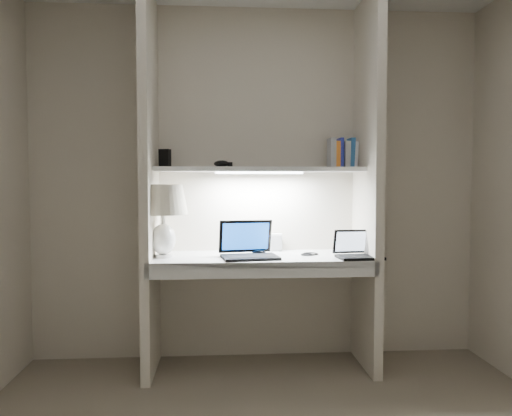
{
  "coord_description": "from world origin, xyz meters",
  "views": [
    {
      "loc": [
        -0.26,
        -2.09,
        1.26
      ],
      "look_at": [
        -0.04,
        1.05,
        1.1
      ],
      "focal_mm": 35.0,
      "sensor_mm": 36.0,
      "label": 1
    }
  ],
  "objects": [
    {
      "name": "cable_coil",
      "position": [
        0.35,
        1.24,
        0.78
      ],
      "size": [
        0.13,
        0.13,
        0.01
      ],
      "primitive_type": "torus",
      "rotation": [
        0.0,
        0.0,
        0.29
      ],
      "color": "black",
      "rests_on": "desk"
    },
    {
      "name": "table_lamp",
      "position": [
        -0.64,
        1.2,
        1.09
      ],
      "size": [
        0.33,
        0.33,
        0.48
      ],
      "color": "white",
      "rests_on": "desk"
    },
    {
      "name": "desk_apron",
      "position": [
        0.0,
        0.96,
        0.72
      ],
      "size": [
        1.46,
        0.03,
        0.1
      ],
      "primitive_type": "cube",
      "color": "silver",
      "rests_on": "desk"
    },
    {
      "name": "book_row",
      "position": [
        0.59,
        1.4,
        1.46
      ],
      "size": [
        0.2,
        0.14,
        0.21
      ],
      "color": "silver",
      "rests_on": "shelf"
    },
    {
      "name": "desk",
      "position": [
        0.0,
        1.23,
        0.75
      ],
      "size": [
        1.4,
        0.55,
        0.04
      ],
      "primitive_type": "cube",
      "color": "white",
      "rests_on": "alcove_panel_left"
    },
    {
      "name": "shelf_box",
      "position": [
        -0.64,
        1.34,
        1.43
      ],
      "size": [
        0.08,
        0.07,
        0.12
      ],
      "primitive_type": "cube",
      "rotation": [
        0.0,
        0.0,
        -0.33
      ],
      "color": "black",
      "rests_on": "shelf"
    },
    {
      "name": "sticky_note",
      "position": [
        -0.64,
        1.25,
        0.77
      ],
      "size": [
        0.09,
        0.09,
        0.0
      ],
      "primitive_type": "cube",
      "rotation": [
        0.0,
        0.0,
        -0.23
      ],
      "color": "yellow",
      "rests_on": "desk"
    },
    {
      "name": "alcove_panel_left",
      "position": [
        -0.73,
        1.23,
        1.25
      ],
      "size": [
        0.06,
        0.55,
        2.5
      ],
      "primitive_type": "cube",
      "color": "beige",
      "rests_on": "floor"
    },
    {
      "name": "mouse",
      "position": [
        -0.01,
        1.27,
        0.79
      ],
      "size": [
        0.1,
        0.06,
        0.03
      ],
      "primitive_type": "ellipsoid",
      "rotation": [
        0.0,
        0.0,
        -0.02
      ],
      "color": "black",
      "rests_on": "desk"
    },
    {
      "name": "laptop_main",
      "position": [
        -0.08,
        1.16,
        0.82
      ],
      "size": [
        0.4,
        0.36,
        0.24
      ],
      "rotation": [
        0.0,
        0.0,
        0.15
      ],
      "color": "black",
      "rests_on": "desk"
    },
    {
      "name": "speaker",
      "position": [
        0.13,
        1.45,
        0.83
      ],
      "size": [
        0.09,
        0.07,
        0.12
      ],
      "primitive_type": "cube",
      "rotation": [
        0.0,
        0.0,
        -0.1
      ],
      "color": "silver",
      "rests_on": "desk"
    },
    {
      "name": "alcove_panel_right",
      "position": [
        0.73,
        1.23,
        1.25
      ],
      "size": [
        0.06,
        0.55,
        2.5
      ],
      "primitive_type": "cube",
      "color": "beige",
      "rests_on": "floor"
    },
    {
      "name": "strip_light",
      "position": [
        0.0,
        1.32,
        1.33
      ],
      "size": [
        0.6,
        0.04,
        0.02
      ],
      "primitive_type": "cube",
      "color": "white",
      "rests_on": "shelf"
    },
    {
      "name": "back_wall",
      "position": [
        0.0,
        1.5,
        1.25
      ],
      "size": [
        3.2,
        0.01,
        2.5
      ],
      "primitive_type": "cube",
      "color": "beige",
      "rests_on": "floor"
    },
    {
      "name": "laptop_netbook",
      "position": [
        0.63,
        1.1,
        0.81
      ],
      "size": [
        0.3,
        0.26,
        0.18
      ],
      "rotation": [
        0.0,
        0.0,
        0.07
      ],
      "color": "black",
      "rests_on": "desk"
    },
    {
      "name": "shelf_gadget",
      "position": [
        -0.26,
        1.32,
        1.39
      ],
      "size": [
        0.13,
        0.11,
        0.05
      ],
      "primitive_type": "ellipsoid",
      "rotation": [
        0.0,
        0.0,
        -0.31
      ],
      "color": "black",
      "rests_on": "shelf"
    },
    {
      "name": "shelf",
      "position": [
        0.0,
        1.32,
        1.35
      ],
      "size": [
        1.4,
        0.36,
        0.03
      ],
      "primitive_type": "cube",
      "color": "silver",
      "rests_on": "back_wall"
    }
  ]
}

